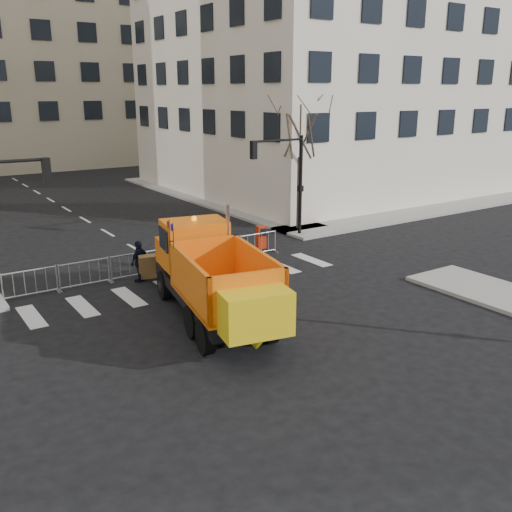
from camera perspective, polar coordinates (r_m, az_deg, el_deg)
ground at (r=19.19m, az=1.73°, el=-7.17°), size 120.00×120.00×0.00m
sidewalk_back at (r=26.14m, az=-9.12°, el=-0.79°), size 64.00×5.00×0.15m
traffic_light_right at (r=30.72m, az=4.47°, el=6.93°), size 0.18×0.18×5.40m
crowd_barriers at (r=24.92m, az=-9.86°, el=-0.52°), size 12.60×0.60×1.10m
street_tree at (r=31.78m, az=4.39°, el=9.15°), size 3.00×3.00×7.50m
plow_truck at (r=19.23m, az=-4.31°, el=-1.88°), size 4.45×9.95×3.74m
cop_a at (r=23.31m, az=-9.18°, el=-0.77°), size 0.68×0.47×1.79m
cop_b at (r=24.97m, az=-5.89°, el=0.71°), size 1.09×0.93×1.98m
cop_c at (r=23.92m, az=-11.55°, el=-0.51°), size 1.10×0.89×1.75m
newspaper_box at (r=28.06m, az=0.53°, el=1.92°), size 0.52×0.48×1.10m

